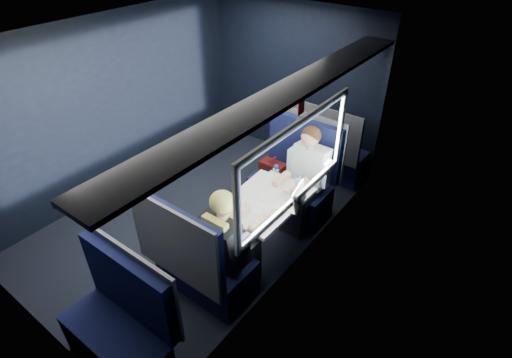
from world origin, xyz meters
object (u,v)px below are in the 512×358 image
Objects in this scene: seat_row_back at (122,328)px; man at (305,174)px; seat_row_front at (329,152)px; woman at (228,240)px; laptop at (294,199)px; table at (266,205)px; seat_bay_far at (199,262)px; seat_bay_near at (293,181)px; cup at (301,185)px; bottle_small at (298,184)px.

man is (0.25, 2.50, 0.31)m from seat_row_back.
seat_row_front is 3.59m from seat_row_back.
woman is 3.45× the size of laptop.
seat_bay_far reaches higher than table.
seat_bay_near is at bearing 102.44° from table.
seat_row_front is at bearing 90.00° from seat_bay_far.
seat_bay_far is at bearing -89.70° from seat_bay_near.
table is 0.86× the size of seat_row_front.
table is 2.61× the size of laptop.
woman is (0.00, -1.41, 0.01)m from man.
seat_bay_near is at bearing 128.52° from cup.
seat_row_back is at bearing -95.80° from table.
seat_bay_near is at bearing 99.34° from woman.
table is 0.79× the size of seat_bay_near.
woman is 0.84m from laptop.
cup is (0.12, 1.10, 0.05)m from woman.
seat_row_back is 3.03× the size of laptop.
man is 0.33m from cup.
laptop is at bearing -66.81° from bottle_small.
table is at bearing -117.63° from bottle_small.
cup is (0.37, -1.40, 0.37)m from seat_row_front.
seat_bay_far is at bearing 90.00° from seat_row_back.
cup is at bearing -51.48° from seat_bay_near.
bottle_small is at bearing -96.88° from cup.
laptop is (0.28, 0.10, 0.15)m from table.
bottle_small is (0.37, -0.53, 0.41)m from seat_bay_near.
seat_bay_near reaches higher than seat_row_front.
seat_row_back is at bearing -90.00° from seat_bay_far.
table is 0.92m from seat_bay_near.
bottle_small is (0.36, -1.46, 0.42)m from seat_row_front.
seat_row_front reaches higher than laptop.
seat_row_front reaches higher than bottle_small.
seat_row_back is (0.00, -3.59, 0.00)m from seat_row_front.
bottle_small reaches higher than table.
seat_row_back reaches higher than laptop.
man is 1.41m from woman.
seat_bay_near is 2.66m from seat_row_back.
man is at bearing -77.17° from seat_row_front.
woman is (0.25, 1.09, 0.32)m from seat_row_back.
table is at bearing -77.56° from seat_bay_near.
seat_bay_far is at bearing -106.08° from cup.
woman is at bearing 33.82° from seat_bay_far.
seat_bay_near is 1.09× the size of seat_row_front.
seat_row_back is 0.88× the size of woman.
seat_bay_near reaches higher than laptop.
seat_row_back is 2.25m from cup.
bottle_small is (0.11, -0.36, 0.11)m from man.
woman reaches higher than seat_row_back.
laptop is at bearing 76.32° from seat_row_back.
man is at bearing -33.21° from seat_bay_near.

